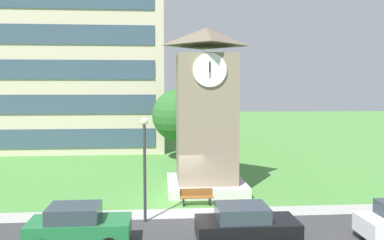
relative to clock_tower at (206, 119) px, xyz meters
The scene contains 9 objects.
ground_plane 5.58m from the clock_tower, 118.01° to the right, with size 160.00×160.00×0.00m, color #4C893D.
kerb_strip 6.62m from the clock_tower, 108.78° to the right, with size 120.00×1.60×0.01m, color #9E9E99.
office_building 25.44m from the clock_tower, 121.95° to the left, with size 21.50×15.57×19.20m.
clock_tower is the anchor object (origin of this frame).
park_bench 5.20m from the clock_tower, 105.37° to the right, with size 1.80×0.49×0.88m.
street_lamp 6.88m from the clock_tower, 121.98° to the right, with size 0.36×0.36×5.00m.
tree_by_building 10.53m from the clock_tower, 96.79° to the left, with size 4.58×4.58×6.23m.
parked_car_green 11.10m from the clock_tower, 125.89° to the right, with size 4.07×2.02×1.69m.
parked_car_black 9.72m from the clock_tower, 86.26° to the right, with size 4.10×2.09×1.69m.
Camera 1 is at (-1.26, -21.68, 6.46)m, focal length 37.66 mm.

